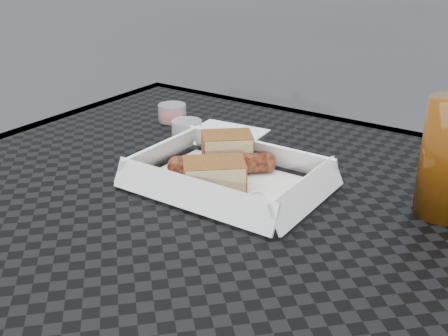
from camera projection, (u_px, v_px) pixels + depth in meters
name	position (u px, v px, depth m)	size (l,w,h in m)	color
patio_table	(192.00, 240.00, 0.77)	(0.80, 0.80, 0.74)	black
food_tray	(228.00, 185.00, 0.75)	(0.22, 0.15, 0.00)	white
bratwurst	(222.00, 164.00, 0.78)	(0.12, 0.11, 0.03)	brown
bread_near	(227.00, 149.00, 0.81)	(0.07, 0.05, 0.04)	brown
bread_far	(214.00, 176.00, 0.73)	(0.08, 0.05, 0.04)	brown
veg_garnish	(247.00, 205.00, 0.69)	(0.03, 0.03, 0.00)	#D54D09
napkin	(223.00, 135.00, 0.93)	(0.12, 0.12, 0.00)	white
condiment_cup_sauce	(172.00, 113.00, 1.00)	(0.05, 0.05, 0.03)	maroon
condiment_cup_empty	(187.00, 130.00, 0.92)	(0.05, 0.05, 0.03)	silver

